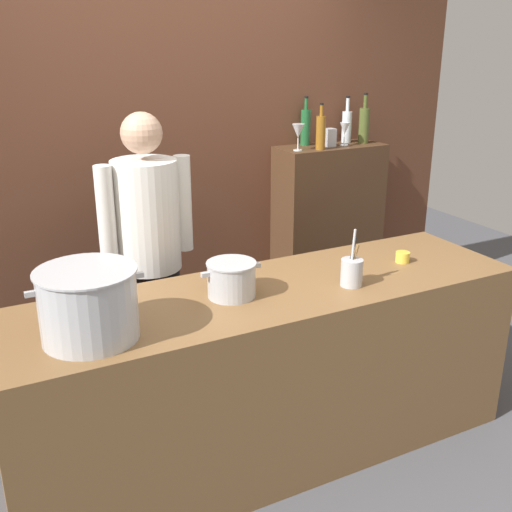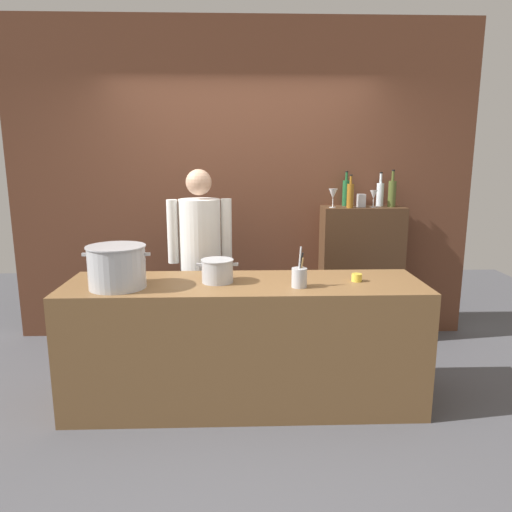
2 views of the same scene
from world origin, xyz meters
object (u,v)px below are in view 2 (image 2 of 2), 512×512
(wine_glass_tall, at_px, (374,195))
(wine_glass_short, at_px, (333,194))
(chef, at_px, (200,254))
(stockpot_small, at_px, (217,271))
(wine_bottle_green, at_px, (346,192))
(wine_bottle_olive, at_px, (392,193))
(utensil_crock, at_px, (299,277))
(butter_jar, at_px, (357,278))
(wine_bottle_clear, at_px, (380,194))
(wine_bottle_amber, at_px, (350,195))
(spice_tin_silver, at_px, (361,201))
(stockpot_large, at_px, (117,267))

(wine_glass_tall, bearing_deg, wine_glass_short, -176.90)
(chef, distance_m, stockpot_small, 0.70)
(wine_bottle_green, relative_size, wine_glass_tall, 2.09)
(wine_glass_short, bearing_deg, wine_bottle_olive, 4.40)
(utensil_crock, xyz_separation_m, wine_glass_tall, (0.84, 1.29, 0.44))
(utensil_crock, height_order, wine_bottle_olive, wine_bottle_olive)
(butter_jar, distance_m, wine_bottle_clear, 1.44)
(butter_jar, bearing_deg, utensil_crock, -162.76)
(wine_glass_tall, bearing_deg, wine_bottle_olive, 7.16)
(butter_jar, height_order, wine_bottle_green, wine_bottle_green)
(butter_jar, height_order, wine_bottle_clear, wine_bottle_clear)
(chef, bearing_deg, wine_bottle_amber, -171.73)
(chef, bearing_deg, wine_bottle_olive, -173.19)
(chef, bearing_deg, utensil_crock, 122.64)
(utensil_crock, height_order, spice_tin_silver, spice_tin_silver)
(butter_jar, relative_size, wine_glass_tall, 0.47)
(stockpot_small, bearing_deg, wine_bottle_amber, 43.08)
(wine_glass_tall, bearing_deg, butter_jar, -109.71)
(chef, height_order, wine_bottle_amber, chef)
(utensil_crock, bearing_deg, chef, 131.56)
(wine_bottle_green, distance_m, spice_tin_silver, 0.18)
(stockpot_small, bearing_deg, wine_glass_tall, 39.38)
(chef, bearing_deg, wine_bottle_green, -164.53)
(wine_bottle_clear, xyz_separation_m, wine_bottle_amber, (-0.32, -0.16, -0.00))
(wine_glass_tall, bearing_deg, stockpot_large, -148.45)
(stockpot_large, height_order, wine_bottle_amber, wine_bottle_amber)
(wine_glass_short, relative_size, spice_tin_silver, 1.44)
(wine_bottle_olive, bearing_deg, butter_jar, -116.65)
(wine_bottle_olive, bearing_deg, wine_bottle_green, 163.99)
(stockpot_large, height_order, wine_bottle_green, wine_bottle_green)
(stockpot_small, distance_m, wine_glass_short, 1.57)
(stockpot_large, distance_m, wine_bottle_green, 2.33)
(chef, relative_size, wine_bottle_olive, 4.87)
(stockpot_small, distance_m, butter_jar, 0.98)
(stockpot_large, relative_size, wine_glass_short, 2.59)
(wine_bottle_olive, bearing_deg, chef, -164.27)
(wine_bottle_green, bearing_deg, spice_tin_silver, -44.46)
(stockpot_small, height_order, wine_glass_short, wine_glass_short)
(chef, distance_m, wine_bottle_amber, 1.47)
(butter_jar, bearing_deg, spice_tin_silver, 75.40)
(stockpot_large, xyz_separation_m, wine_bottle_amber, (1.82, 1.20, 0.37))
(stockpot_large, distance_m, wine_bottle_amber, 2.22)
(wine_glass_tall, bearing_deg, chef, -163.34)
(wine_bottle_green, xyz_separation_m, wine_bottle_olive, (0.40, -0.12, 0.00))
(butter_jar, xyz_separation_m, spice_tin_silver, (0.31, 1.18, 0.43))
(stockpot_large, xyz_separation_m, wine_bottle_olive, (2.23, 1.28, 0.38))
(chef, xyz_separation_m, wine_bottle_amber, (1.33, 0.41, 0.45))
(stockpot_small, height_order, wine_bottle_clear, wine_bottle_clear)
(wine_glass_tall, xyz_separation_m, spice_tin_silver, (-0.11, 0.02, -0.05))
(utensil_crock, relative_size, wine_glass_short, 1.60)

